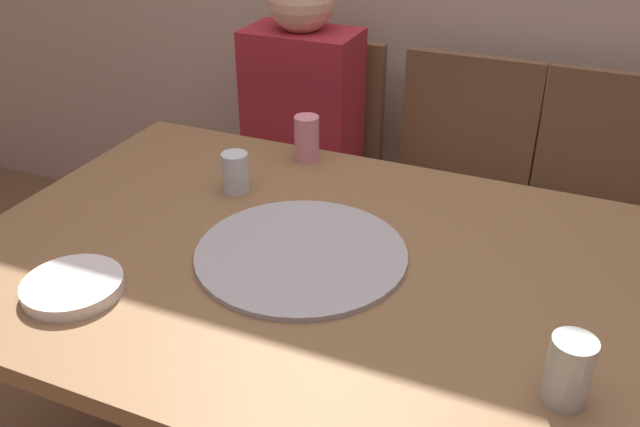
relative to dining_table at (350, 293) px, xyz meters
The scene contains 10 objects.
dining_table is the anchor object (origin of this frame).
pizza_tray 0.13m from the dining_table, behind, with size 0.44×0.44×0.01m, color #ADADB2.
tumbler_near 0.44m from the dining_table, 152.17° to the left, with size 0.06×0.06×0.10m, color silver.
tumbler_far 0.51m from the dining_table, 26.28° to the right, with size 0.07×0.07×0.12m, color #B7C6BC.
soda_can 0.54m from the dining_table, 123.86° to the left, with size 0.07×0.07×0.12m, color pink.
plate_stack 0.55m from the dining_table, 147.28° to the right, with size 0.19×0.19×0.03m, color white.
chair_left 1.04m from the dining_table, 118.46° to the left, with size 0.44×0.44×0.90m.
chair_middle 0.92m from the dining_table, 88.40° to the left, with size 0.44×0.44×0.90m.
chair_right 1.03m from the dining_table, 62.50° to the left, with size 0.44×0.44×0.90m.
guest_in_sweater 0.90m from the dining_table, 123.05° to the left, with size 0.36×0.56×1.17m.
Camera 1 is at (0.40, -1.08, 1.52)m, focal length 38.08 mm.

